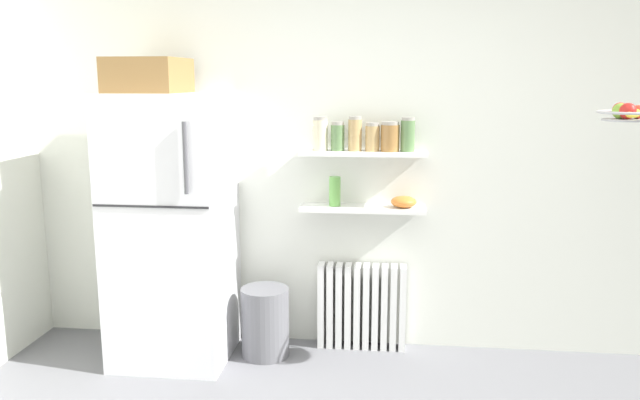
# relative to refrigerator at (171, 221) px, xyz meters

# --- Properties ---
(back_wall) EXTENTS (7.04, 0.10, 2.60)m
(back_wall) POSITION_rel_refrigerator_xyz_m (1.17, 0.38, 0.42)
(back_wall) COLOR silver
(back_wall) RESTS_ON ground_plane
(refrigerator) EXTENTS (0.69, 0.70, 1.87)m
(refrigerator) POSITION_rel_refrigerator_xyz_m (0.00, 0.00, 0.00)
(refrigerator) COLOR silver
(refrigerator) RESTS_ON ground_plane
(radiator) EXTENTS (0.57, 0.12, 0.56)m
(radiator) POSITION_rel_refrigerator_xyz_m (1.18, 0.25, -0.60)
(radiator) COLOR white
(radiator) RESTS_ON ground_plane
(wall_shelf_lower) EXTENTS (0.79, 0.22, 0.02)m
(wall_shelf_lower) POSITION_rel_refrigerator_xyz_m (1.18, 0.22, 0.07)
(wall_shelf_lower) COLOR white
(wall_shelf_upper) EXTENTS (0.79, 0.22, 0.02)m
(wall_shelf_upper) POSITION_rel_refrigerator_xyz_m (1.18, 0.22, 0.42)
(wall_shelf_upper) COLOR white
(storage_jar_0) EXTENTS (0.09, 0.09, 0.21)m
(storage_jar_0) POSITION_rel_refrigerator_xyz_m (0.91, 0.22, 0.53)
(storage_jar_0) COLOR beige
(storage_jar_0) RESTS_ON wall_shelf_upper
(storage_jar_1) EXTENTS (0.09, 0.09, 0.18)m
(storage_jar_1) POSITION_rel_refrigerator_xyz_m (1.02, 0.22, 0.52)
(storage_jar_1) COLOR #5B7F4C
(storage_jar_1) RESTS_ON wall_shelf_upper
(storage_jar_2) EXTENTS (0.09, 0.09, 0.21)m
(storage_jar_2) POSITION_rel_refrigerator_xyz_m (1.12, 0.22, 0.54)
(storage_jar_2) COLOR tan
(storage_jar_2) RESTS_ON wall_shelf_upper
(storage_jar_3) EXTENTS (0.09, 0.09, 0.18)m
(storage_jar_3) POSITION_rel_refrigerator_xyz_m (1.23, 0.22, 0.52)
(storage_jar_3) COLOR tan
(storage_jar_3) RESTS_ON wall_shelf_upper
(storage_jar_4) EXTENTS (0.12, 0.12, 0.18)m
(storage_jar_4) POSITION_rel_refrigerator_xyz_m (1.34, 0.22, 0.52)
(storage_jar_4) COLOR olive
(storage_jar_4) RESTS_ON wall_shelf_upper
(storage_jar_5) EXTENTS (0.09, 0.09, 0.21)m
(storage_jar_5) POSITION_rel_refrigerator_xyz_m (1.45, 0.22, 0.53)
(storage_jar_5) COLOR #5B7F4C
(storage_jar_5) RESTS_ON wall_shelf_upper
(vase) EXTENTS (0.07, 0.07, 0.19)m
(vase) POSITION_rel_refrigerator_xyz_m (1.00, 0.22, 0.17)
(vase) COLOR #66A84C
(vase) RESTS_ON wall_shelf_lower
(shelf_bowl) EXTENTS (0.16, 0.16, 0.07)m
(shelf_bowl) POSITION_rel_refrigerator_xyz_m (1.43, 0.22, 0.11)
(shelf_bowl) COLOR orange
(shelf_bowl) RESTS_ON wall_shelf_lower
(trash_bin) EXTENTS (0.30, 0.30, 0.45)m
(trash_bin) POSITION_rel_refrigerator_xyz_m (0.57, 0.06, -0.66)
(trash_bin) COLOR slate
(trash_bin) RESTS_ON ground_plane
(hanging_fruit_basket) EXTENTS (0.28, 0.28, 0.09)m
(hanging_fruit_basket) POSITION_rel_refrigerator_xyz_m (2.55, -0.25, 0.70)
(hanging_fruit_basket) COLOR #B2B2B7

